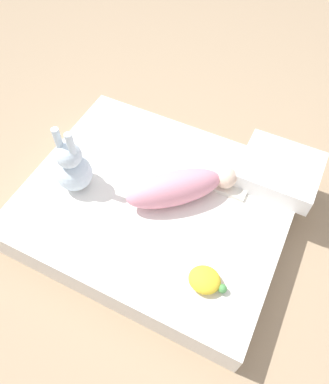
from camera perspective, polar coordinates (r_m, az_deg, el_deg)
ground_plane at (r=1.89m, az=-1.29°, el=-4.07°), size 12.00×12.00×0.00m
bed_mattress at (r=1.81m, az=-1.35°, el=-2.54°), size 1.20×0.99×0.19m
burp_cloth at (r=1.81m, az=9.46°, el=2.34°), size 0.24×0.20×0.02m
swaddled_baby at (r=1.67m, az=2.21°, el=0.69°), size 0.45×0.42×0.16m
pillow at (r=1.84m, az=17.09°, el=3.14°), size 0.36×0.32×0.10m
bunny_plush at (r=1.73m, az=-13.83°, el=3.59°), size 0.17×0.17×0.35m
turtle_plush at (r=1.52m, az=6.25°, el=-13.20°), size 0.16×0.12×0.07m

